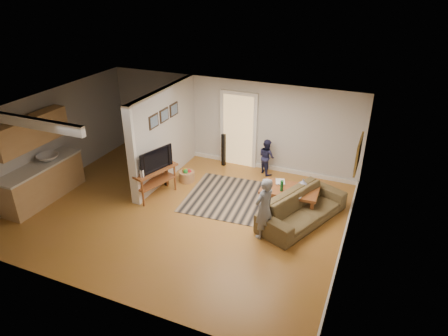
{
  "coord_description": "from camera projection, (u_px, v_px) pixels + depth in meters",
  "views": [
    {
      "loc": [
        4.07,
        -7.02,
        5.2
      ],
      "look_at": [
        0.88,
        0.5,
        1.1
      ],
      "focal_mm": 32.0,
      "sensor_mm": 36.0,
      "label": 1
    }
  ],
  "objects": [
    {
      "name": "room_shell",
      "position": [
        148.0,
        142.0,
        9.6
      ],
      "size": [
        7.54,
        6.02,
        2.52
      ],
      "color": "beige",
      "rests_on": "ground"
    },
    {
      "name": "speaker_left",
      "position": [
        166.0,
        170.0,
        10.5
      ],
      "size": [
        0.12,
        0.12,
        0.9
      ],
      "primitive_type": "cube",
      "rotation": [
        0.0,
        0.0,
        -0.37
      ],
      "color": "black",
      "rests_on": "ground"
    },
    {
      "name": "speaker_right",
      "position": [
        224.0,
        150.0,
        11.56
      ],
      "size": [
        0.11,
        0.11,
        0.97
      ],
      "primitive_type": "cube",
      "rotation": [
        0.0,
        0.0,
        -0.2
      ],
      "color": "black",
      "rests_on": "ground"
    },
    {
      "name": "sofa",
      "position": [
        301.0,
        221.0,
        9.18
      ],
      "size": [
        1.74,
        2.49,
        0.68
      ],
      "primitive_type": "imported",
      "rotation": [
        0.0,
        0.0,
        1.17
      ],
      "color": "#4A4325",
      "rests_on": "ground"
    },
    {
      "name": "child",
      "position": [
        263.0,
        236.0,
        8.66
      ],
      "size": [
        0.52,
        0.61,
        1.41
      ],
      "primitive_type": "imported",
      "rotation": [
        0.0,
        0.0,
        -1.99
      ],
      "color": "gray",
      "rests_on": "ground"
    },
    {
      "name": "tv_console",
      "position": [
        155.0,
        172.0,
        9.87
      ],
      "size": [
        0.8,
        1.29,
        1.04
      ],
      "rotation": [
        0.0,
        0.0,
        -0.31
      ],
      "color": "brown",
      "rests_on": "ground"
    },
    {
      "name": "toy_basket",
      "position": [
        187.0,
        176.0,
        10.83
      ],
      "size": [
        0.42,
        0.42,
        0.38
      ],
      "color": "#A37346",
      "rests_on": "ground"
    },
    {
      "name": "toddler",
      "position": [
        266.0,
        173.0,
        11.32
      ],
      "size": [
        0.63,
        0.61,
        1.02
      ],
      "primitive_type": "imported",
      "rotation": [
        0.0,
        0.0,
        2.48
      ],
      "color": "#212245",
      "rests_on": "ground"
    },
    {
      "name": "coffee_table",
      "position": [
        290.0,
        193.0,
        9.51
      ],
      "size": [
        1.38,
        0.85,
        0.79
      ],
      "rotation": [
        0.0,
        0.0,
        0.05
      ],
      "color": "brown",
      "rests_on": "ground"
    },
    {
      "name": "area_rug",
      "position": [
        245.0,
        200.0,
        9.99
      ],
      "size": [
        3.05,
        2.33,
        0.01
      ],
      "primitive_type": "cube",
      "rotation": [
        0.0,
        0.0,
        0.07
      ],
      "color": "black",
      "rests_on": "ground"
    },
    {
      "name": "ground",
      "position": [
        182.0,
        211.0,
        9.53
      ],
      "size": [
        7.5,
        7.5,
        0.0
      ],
      "primitive_type": "plane",
      "color": "olive",
      "rests_on": "ground"
    }
  ]
}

